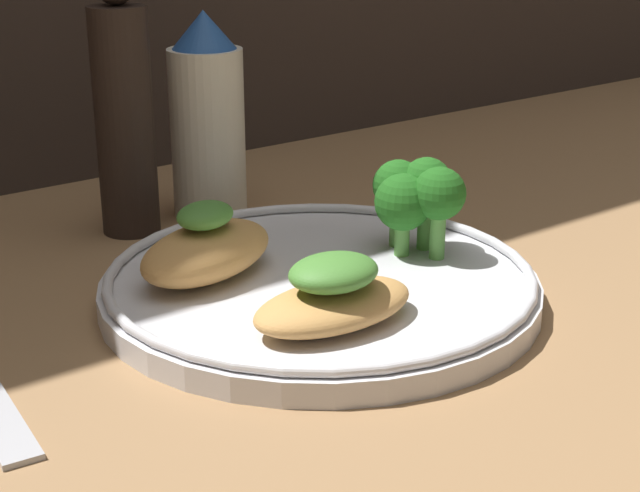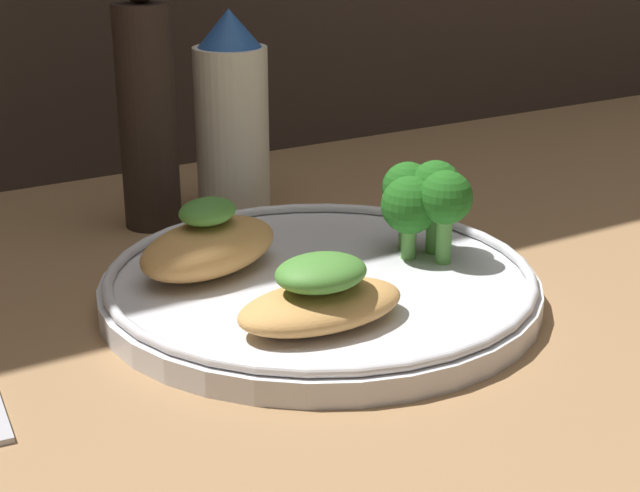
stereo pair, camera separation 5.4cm
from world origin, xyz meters
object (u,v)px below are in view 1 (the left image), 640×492
(broccoli_bunch, at_px, (416,194))
(sauce_bottle, at_px, (207,119))
(pepper_grinder, at_px, (124,114))
(plate, at_px, (320,285))

(broccoli_bunch, bearing_deg, sauce_bottle, 102.83)
(sauce_bottle, xyz_separation_m, pepper_grinder, (-0.06, 0.00, 0.01))
(plate, height_order, pepper_grinder, pepper_grinder)
(pepper_grinder, bearing_deg, broccoli_bunch, -59.47)
(broccoli_bunch, xyz_separation_m, sauce_bottle, (-0.04, 0.18, 0.02))
(broccoli_bunch, height_order, sauce_bottle, sauce_bottle)
(sauce_bottle, bearing_deg, pepper_grinder, 180.00)
(plate, relative_size, pepper_grinder, 1.41)
(plate, bearing_deg, sauce_bottle, 79.69)
(plate, xyz_separation_m, broccoli_bunch, (0.07, -0.00, 0.04))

